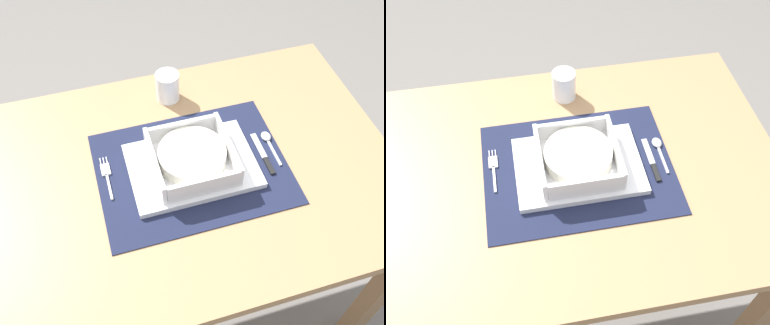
{
  "view_description": "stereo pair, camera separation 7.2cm",
  "coord_description": "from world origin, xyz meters",
  "views": [
    {
      "loc": [
        -0.19,
        -0.63,
        1.6
      ],
      "look_at": [
        -0.0,
        -0.0,
        0.77
      ],
      "focal_mm": 41.54,
      "sensor_mm": 36.0,
      "label": 1
    },
    {
      "loc": [
        -0.12,
        -0.65,
        1.6
      ],
      "look_at": [
        -0.0,
        -0.0,
        0.77
      ],
      "focal_mm": 41.54,
      "sensor_mm": 36.0,
      "label": 2
    }
  ],
  "objects": [
    {
      "name": "porridge_bowl",
      "position": [
        -0.0,
        -0.0,
        0.79
      ],
      "size": [
        0.19,
        0.19,
        0.06
      ],
      "color": "white",
      "rests_on": "serving_plate"
    },
    {
      "name": "dining_table",
      "position": [
        0.0,
        0.0,
        0.64
      ],
      "size": [
        1.01,
        0.73,
        0.74
      ],
      "color": "#A37A51",
      "rests_on": "ground"
    },
    {
      "name": "serving_plate",
      "position": [
        -0.0,
        -0.0,
        0.75
      ],
      "size": [
        0.3,
        0.21,
        0.02
      ],
      "primitive_type": "cube",
      "color": "white",
      "rests_on": "placemat"
    },
    {
      "name": "ground_plane",
      "position": [
        0.0,
        0.0,
        0.0
      ],
      "size": [
        6.0,
        6.0,
        0.0
      ],
      "primitive_type": "plane",
      "color": "slate"
    },
    {
      "name": "fork",
      "position": [
        -0.2,
        0.04,
        0.75
      ],
      "size": [
        0.02,
        0.13,
        0.0
      ],
      "rotation": [
        0.0,
        0.0,
        0.02
      ],
      "color": "silver",
      "rests_on": "placemat"
    },
    {
      "name": "spoon",
      "position": [
        0.21,
        0.03,
        0.75
      ],
      "size": [
        0.02,
        0.11,
        0.01
      ],
      "rotation": [
        0.0,
        0.0,
        -0.08
      ],
      "color": "silver",
      "rests_on": "placemat"
    },
    {
      "name": "butter_knife",
      "position": [
        0.18,
        -0.02,
        0.75
      ],
      "size": [
        0.01,
        0.13,
        0.01
      ],
      "rotation": [
        0.0,
        0.0,
        -0.07
      ],
      "color": "black",
      "rests_on": "placemat"
    },
    {
      "name": "drinking_glass",
      "position": [
        0.01,
        0.26,
        0.78
      ],
      "size": [
        0.06,
        0.06,
        0.08
      ],
      "color": "white",
      "rests_on": "dining_table"
    },
    {
      "name": "placemat",
      "position": [
        -0.0,
        -0.0,
        0.74
      ],
      "size": [
        0.46,
        0.35,
        0.0
      ],
      "primitive_type": "cube",
      "color": "#191E38",
      "rests_on": "dining_table"
    }
  ]
}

